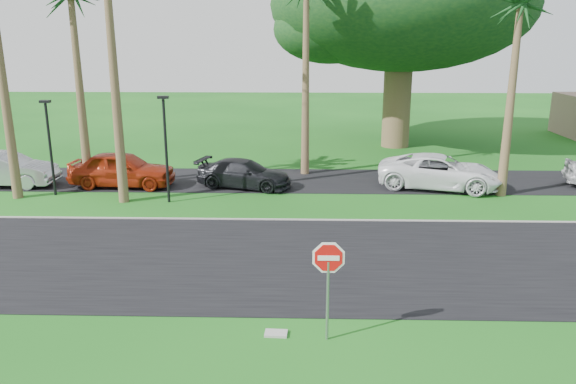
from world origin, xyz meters
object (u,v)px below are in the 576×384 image
(stop_sign_near, at_px, (328,271))
(car_minivan, at_px, (440,172))
(car_dark, at_px, (244,174))
(car_red, at_px, (122,169))
(car_silver, at_px, (5,170))

(stop_sign_near, xyz_separation_m, car_minivan, (5.94, 14.19, -0.97))
(stop_sign_near, distance_m, car_dark, 14.54)
(car_red, bearing_deg, car_silver, 93.89)
(car_red, bearing_deg, car_dark, -86.90)
(car_silver, bearing_deg, car_minivan, -89.52)
(car_silver, bearing_deg, car_red, -89.20)
(car_dark, bearing_deg, car_minivan, -74.72)
(car_silver, xyz_separation_m, car_red, (5.72, 0.09, 0.05))
(car_silver, xyz_separation_m, car_minivan, (20.99, 0.19, -0.01))
(car_silver, relative_size, car_dark, 1.07)
(stop_sign_near, xyz_separation_m, car_dark, (-3.43, 14.09, -1.11))
(car_dark, bearing_deg, car_silver, 105.10)
(stop_sign_near, relative_size, car_silver, 0.53)
(car_minivan, bearing_deg, car_dark, 105.25)
(stop_sign_near, height_order, car_minivan, stop_sign_near)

